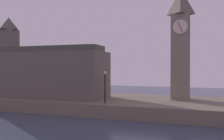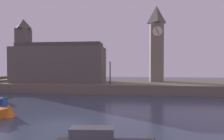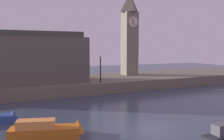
{
  "view_description": "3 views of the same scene",
  "coord_description": "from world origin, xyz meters",
  "views": [
    {
      "loc": [
        11.25,
        -10.31,
        5.61
      ],
      "look_at": [
        2.1,
        17.29,
        5.28
      ],
      "focal_mm": 38.56,
      "sensor_mm": 36.0,
      "label": 1
    },
    {
      "loc": [
        5.07,
        -12.77,
        4.33
      ],
      "look_at": [
        2.06,
        16.97,
        3.71
      ],
      "focal_mm": 29.0,
      "sensor_mm": 36.0,
      "label": 2
    },
    {
      "loc": [
        -10.07,
        -14.93,
        6.34
      ],
      "look_at": [
        3.24,
        14.36,
        3.23
      ],
      "focal_mm": 38.0,
      "sensor_mm": 36.0,
      "label": 3
    }
  ],
  "objects": [
    {
      "name": "far_embankment",
      "position": [
        0.0,
        20.0,
        0.75
      ],
      "size": [
        70.0,
        12.0,
        1.5
      ],
      "primitive_type": "cube",
      "color": "#6B6051",
      "rests_on": "ground"
    },
    {
      "name": "clock_tower",
      "position": [
        9.91,
        21.64,
        8.81
      ],
      "size": [
        2.55,
        2.58,
        14.1
      ],
      "color": "slate",
      "rests_on": "far_embankment"
    },
    {
      "name": "streetlamp",
      "position": [
        1.92,
        15.3,
        3.8
      ],
      "size": [
        0.36,
        0.36,
        3.65
      ],
      "color": "black",
      "rests_on": "far_embankment"
    },
    {
      "name": "parliament_hall",
      "position": [
        -8.05,
        18.59,
        5.02
      ],
      "size": [
        16.03,
        6.12,
        11.45
      ],
      "color": "#5B544C",
      "rests_on": "far_embankment"
    }
  ]
}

